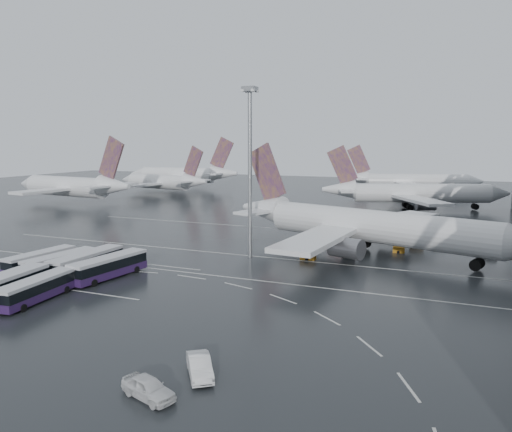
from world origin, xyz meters
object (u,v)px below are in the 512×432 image
at_px(bus_row_near_c, 87,262).
at_px(van_curve_b, 148,388).
at_px(airliner_gate_c, 410,181).
at_px(jet_remote_west, 73,187).
at_px(gse_cart_belly_b, 439,241).
at_px(bus_row_near_a, 40,260).
at_px(floodlight_mast, 250,152).
at_px(bus_row_far_c, 37,288).
at_px(van_curve_c, 200,366).
at_px(gse_cart_belly_d, 491,253).
at_px(bus_row_near_d, 109,266).
at_px(gse_cart_belly_e, 417,242).
at_px(jet_remote_mid, 164,182).
at_px(bus_row_near_b, 60,263).
at_px(airliner_main, 362,226).
at_px(bus_row_far_b, 2,288).
at_px(jet_remote_far, 184,175).
at_px(gse_cart_belly_c, 308,255).
at_px(gse_cart_belly_a, 399,250).
at_px(airliner_gate_b, 412,194).

height_order(bus_row_near_c, van_curve_b, bus_row_near_c).
height_order(airliner_gate_c, jet_remote_west, jet_remote_west).
bearing_deg(jet_remote_west, gse_cart_belly_b, 175.92).
relative_size(bus_row_near_a, floodlight_mast, 0.42).
bearing_deg(bus_row_far_c, jet_remote_west, 35.27).
distance_m(van_curve_c, gse_cart_belly_d, 64.32).
distance_m(floodlight_mast, gse_cart_belly_b, 42.00).
xyz_separation_m(jet_remote_west, gse_cart_belly_d, (119.40, -29.10, -4.98)).
height_order(bus_row_near_d, bus_row_far_c, bus_row_near_d).
bearing_deg(gse_cart_belly_e, jet_remote_mid, 148.09).
height_order(bus_row_near_b, bus_row_near_c, bus_row_near_c).
bearing_deg(gse_cart_belly_b, bus_row_near_c, -137.99).
bearing_deg(airliner_main, bus_row_far_c, -109.64).
distance_m(bus_row_near_b, floodlight_mast, 34.83).
bearing_deg(jet_remote_west, bus_row_far_b, 134.80).
relative_size(jet_remote_far, gse_cart_belly_c, 20.03).
height_order(airliner_main, gse_cart_belly_a, airliner_main).
bearing_deg(van_curve_b, gse_cart_belly_e, 5.91).
bearing_deg(jet_remote_far, airliner_main, 129.57).
bearing_deg(van_curve_c, bus_row_far_b, 130.20).
bearing_deg(airliner_gate_b, airliner_main, -111.50).
xyz_separation_m(airliner_gate_b, gse_cart_belly_b, (10.05, -50.22, -4.04)).
bearing_deg(gse_cart_belly_e, gse_cart_belly_b, 27.16).
bearing_deg(bus_row_near_b, gse_cart_belly_e, -41.93).
relative_size(airliner_gate_b, jet_remote_west, 1.07).
relative_size(bus_row_near_a, bus_row_near_c, 0.90).
bearing_deg(floodlight_mast, jet_remote_west, 150.39).
bearing_deg(gse_cart_belly_d, bus_row_far_b, -138.39).
distance_m(bus_row_far_c, gse_cart_belly_c, 42.74).
bearing_deg(gse_cart_belly_d, airliner_main, -164.05).
height_order(airliner_gate_c, gse_cart_belly_e, airliner_gate_c).
xyz_separation_m(jet_remote_far, floodlight_mast, (76.72, -107.67, 12.54)).
height_order(van_curve_c, floodlight_mast, floodlight_mast).
height_order(airliner_gate_b, bus_row_far_b, airliner_gate_b).
height_order(bus_row_far_c, van_curve_c, bus_row_far_c).
bearing_deg(bus_row_near_b, bus_row_near_d, -78.23).
bearing_deg(bus_row_near_a, gse_cart_belly_b, -46.82).
xyz_separation_m(bus_row_near_a, bus_row_far_c, (11.33, -11.55, 0.00)).
bearing_deg(bus_row_near_b, bus_row_near_c, -64.96).
height_order(airliner_gate_b, bus_row_near_c, airliner_gate_b).
distance_m(floodlight_mast, gse_cart_belly_a, 32.30).
relative_size(bus_row_near_b, gse_cart_belly_c, 5.00).
relative_size(bus_row_near_b, van_curve_b, 2.48).
height_order(airliner_main, bus_row_far_c, airliner_main).
bearing_deg(bus_row_near_d, gse_cart_belly_c, -39.40).
xyz_separation_m(airliner_main, bus_row_far_c, (-32.55, -43.05, -3.30)).
height_order(bus_row_near_b, gse_cart_belly_d, bus_row_near_b).
distance_m(airliner_gate_c, gse_cart_belly_a, 108.62).
relative_size(jet_remote_far, van_curve_c, 9.46).
bearing_deg(jet_remote_mid, jet_remote_west, 84.14).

